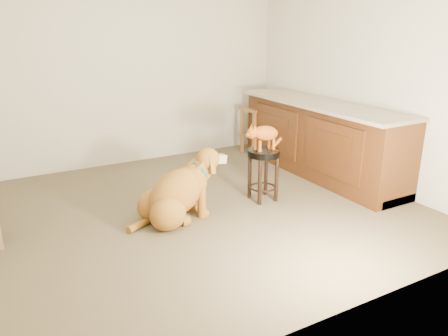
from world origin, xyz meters
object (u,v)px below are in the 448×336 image
wood_stool (256,130)px  tabby_kitten (263,134)px  padded_stool (263,165)px  golden_retriever (177,194)px

wood_stool → tabby_kitten: tabby_kitten is taller
padded_stool → golden_retriever: 1.04m
golden_retriever → tabby_kitten: 1.12m
wood_stool → tabby_kitten: 1.85m
padded_stool → tabby_kitten: size_ratio=1.10×
wood_stool → golden_retriever: size_ratio=0.61×
golden_retriever → tabby_kitten: (1.02, 0.02, 0.48)m
padded_stool → tabby_kitten: bearing=172.6°
padded_stool → golden_retriever: golden_retriever is taller
padded_stool → wood_stool: size_ratio=0.82×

